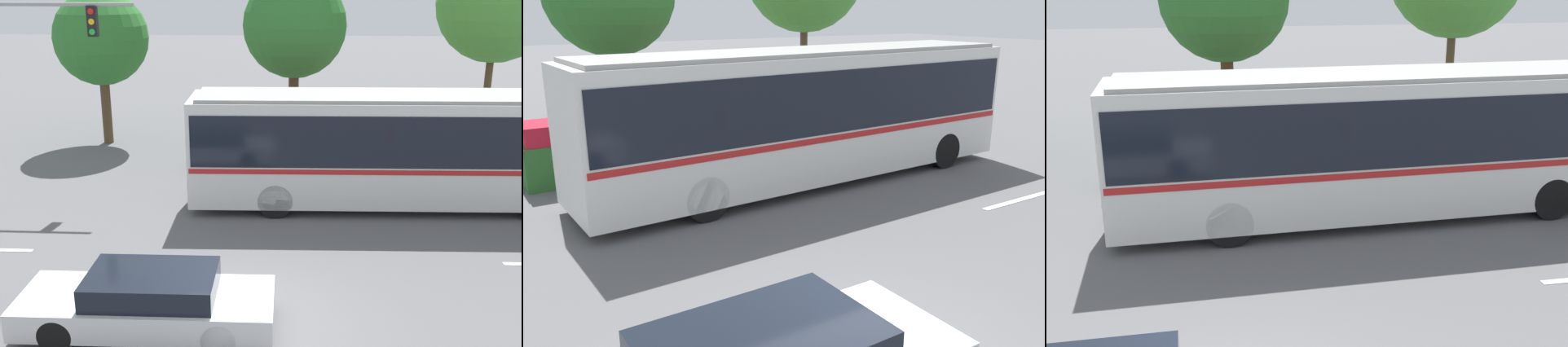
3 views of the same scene
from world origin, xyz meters
TOP-DOWN VIEW (x-y plane):
  - city_bus at (3.91, 6.93)m, footprint 11.95×2.83m
  - flowering_hedge at (1.57, 10.31)m, footprint 7.98×1.36m

SIDE VIEW (x-z plane):
  - flowering_hedge at x=1.57m, z-range -0.01..1.59m
  - city_bus at x=3.91m, z-range 0.23..3.62m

